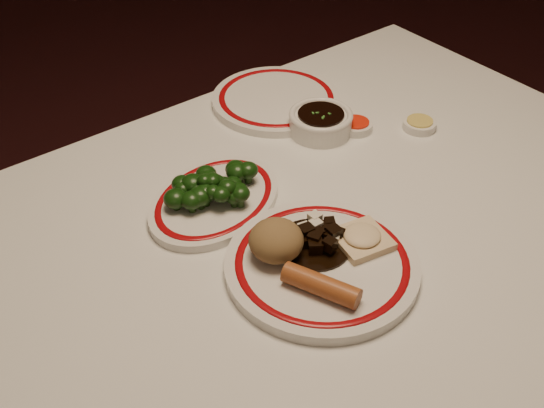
{
  "coord_description": "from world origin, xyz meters",
  "views": [
    {
      "loc": [
        -0.61,
        -0.61,
        1.47
      ],
      "look_at": [
        -0.11,
        0.03,
        0.8
      ],
      "focal_mm": 45.0,
      "sensor_mm": 36.0,
      "label": 1
    }
  ],
  "objects": [
    {
      "name": "far_plate",
      "position": [
        0.14,
        0.33,
        0.76
      ],
      "size": [
        0.31,
        0.31,
        0.02
      ],
      "color": "silver",
      "rests_on": "dining_table"
    },
    {
      "name": "stirfry_heap",
      "position": [
        -0.09,
        -0.05,
        0.78
      ],
      "size": [
        0.12,
        0.12,
        0.03
      ],
      "color": "black",
      "rests_on": "main_plate"
    },
    {
      "name": "dining_table",
      "position": [
        0.0,
        0.0,
        0.66
      ],
      "size": [
        1.2,
        0.9,
        0.75
      ],
      "color": "white",
      "rests_on": "ground"
    },
    {
      "name": "mustard_dish",
      "position": [
        0.3,
        0.09,
        0.76
      ],
      "size": [
        0.06,
        0.06,
        0.02
      ],
      "color": "silver",
      "rests_on": "dining_table"
    },
    {
      "name": "fried_wonton",
      "position": [
        -0.03,
        -0.1,
        0.78
      ],
      "size": [
        0.09,
        0.09,
        0.02
      ],
      "color": "beige",
      "rests_on": "main_plate"
    },
    {
      "name": "broccoli_pile",
      "position": [
        -0.15,
        0.14,
        0.79
      ],
      "size": [
        0.17,
        0.12,
        0.05
      ],
      "color": "#23471C",
      "rests_on": "broccoli_plate"
    },
    {
      "name": "spring_roll",
      "position": [
        -0.15,
        -0.14,
        0.78
      ],
      "size": [
        0.07,
        0.12,
        0.03
      ],
      "primitive_type": "cylinder",
      "rotation": [
        1.57,
        0.0,
        0.4
      ],
      "color": "#9D5226",
      "rests_on": "main_plate"
    },
    {
      "name": "rice_mound",
      "position": [
        -0.15,
        -0.04,
        0.8
      ],
      "size": [
        0.08,
        0.08,
        0.06
      ],
      "primitive_type": "ellipsoid",
      "color": "olive",
      "rests_on": "main_plate"
    },
    {
      "name": "main_plate",
      "position": [
        -0.11,
        -0.09,
        0.76
      ],
      "size": [
        0.35,
        0.35,
        0.02
      ],
      "color": "silver",
      "rests_on": "dining_table"
    },
    {
      "name": "sweet_sour_dish",
      "position": [
        0.2,
        0.16,
        0.76
      ],
      "size": [
        0.06,
        0.06,
        0.02
      ],
      "color": "silver",
      "rests_on": "dining_table"
    },
    {
      "name": "broccoli_plate",
      "position": [
        -0.15,
        0.14,
        0.76
      ],
      "size": [
        0.3,
        0.28,
        0.02
      ],
      "color": "silver",
      "rests_on": "dining_table"
    },
    {
      "name": "soy_bowl",
      "position": [
        0.14,
        0.2,
        0.77
      ],
      "size": [
        0.12,
        0.12,
        0.04
      ],
      "color": "silver",
      "rests_on": "dining_table"
    }
  ]
}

